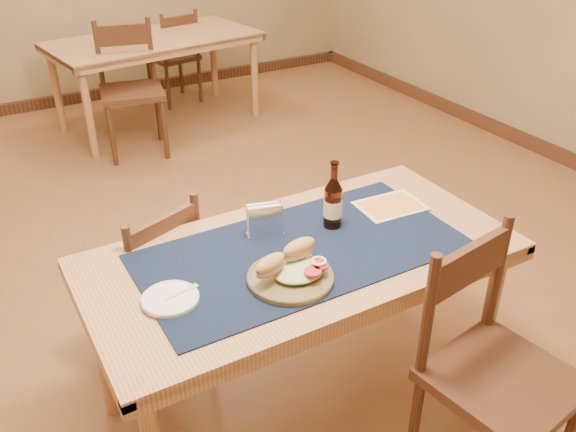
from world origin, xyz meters
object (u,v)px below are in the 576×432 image
main_table (301,269)px  sandwich_plate (291,271)px  back_table (155,47)px  chair_main_far (150,282)px  beer_bottle (333,203)px  chair_main_near (493,368)px  napkin_holder (265,221)px

main_table → sandwich_plate: (-0.12, -0.14, 0.12)m
back_table → sandwich_plate: size_ratio=5.94×
back_table → main_table: bearing=-99.9°
main_table → chair_main_far: 0.72m
chair_main_far → sandwich_plate: (0.32, -0.65, 0.34)m
back_table → sandwich_plate: bearing=-101.5°
back_table → sandwich_plate: (-0.71, -3.50, 0.12)m
back_table → beer_bottle: size_ratio=6.46×
chair_main_far → sandwich_plate: bearing=-63.8°
chair_main_near → back_table: bearing=87.1°
sandwich_plate → beer_bottle: 0.40m
back_table → napkin_holder: (-0.65, -3.20, 0.15)m
back_table → napkin_holder: napkin_holder is taller
chair_main_near → sandwich_plate: 0.76m
main_table → beer_bottle: (0.19, 0.09, 0.19)m
chair_main_near → sandwich_plate: chair_main_near is taller
back_table → chair_main_far: chair_main_far is taller
back_table → sandwich_plate: 3.58m
main_table → sandwich_plate: size_ratio=5.31×
chair_main_near → beer_bottle: (-0.19, 0.72, 0.36)m
chair_main_near → napkin_holder: 0.97m
chair_main_near → chair_main_far: bearing=126.2°
beer_bottle → napkin_holder: 0.27m
napkin_holder → chair_main_near: bearing=-60.3°
chair_main_far → chair_main_near: size_ratio=0.88×
napkin_holder → chair_main_far: bearing=137.7°
chair_main_near → beer_bottle: size_ratio=3.49×
back_table → napkin_holder: 3.27m
beer_bottle → sandwich_plate: bearing=-144.3°
napkin_holder → main_table: bearing=-68.9°
chair_main_near → napkin_holder: bearing=119.7°
chair_main_near → sandwich_plate: (-0.51, 0.49, 0.28)m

